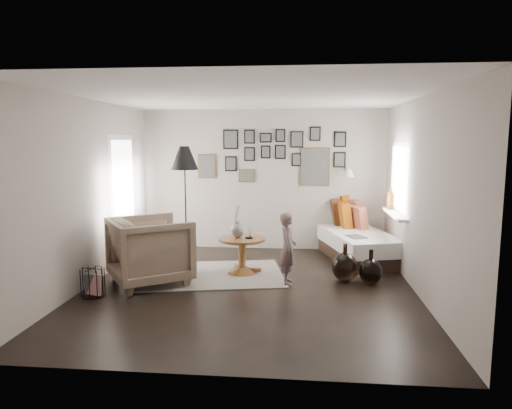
# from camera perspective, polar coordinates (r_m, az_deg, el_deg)

# --- Properties ---
(ground) EXTENTS (4.80, 4.80, 0.00)m
(ground) POSITION_cam_1_polar(r_m,az_deg,el_deg) (6.42, -0.88, -10.39)
(ground) COLOR black
(ground) RESTS_ON ground
(wall_back) EXTENTS (4.50, 0.00, 4.50)m
(wall_back) POSITION_cam_1_polar(r_m,az_deg,el_deg) (8.51, 0.88, 3.09)
(wall_back) COLOR #A99C94
(wall_back) RESTS_ON ground
(wall_front) EXTENTS (4.50, 0.00, 4.50)m
(wall_front) POSITION_cam_1_polar(r_m,az_deg,el_deg) (3.79, -4.94, -3.01)
(wall_front) COLOR #A99C94
(wall_front) RESTS_ON ground
(wall_left) EXTENTS (0.00, 4.80, 4.80)m
(wall_left) POSITION_cam_1_polar(r_m,az_deg,el_deg) (6.76, -20.22, 1.35)
(wall_left) COLOR #A99C94
(wall_left) RESTS_ON ground
(wall_right) EXTENTS (0.00, 4.80, 4.80)m
(wall_right) POSITION_cam_1_polar(r_m,az_deg,el_deg) (6.30, 19.89, 0.92)
(wall_right) COLOR #A99C94
(wall_right) RESTS_ON ground
(ceiling) EXTENTS (4.80, 4.80, 0.00)m
(ceiling) POSITION_cam_1_polar(r_m,az_deg,el_deg) (6.12, -0.94, 13.39)
(ceiling) COLOR white
(ceiling) RESTS_ON wall_back
(door_left) EXTENTS (0.00, 2.14, 2.14)m
(door_left) POSITION_cam_1_polar(r_m,az_deg,el_deg) (7.88, -16.28, 0.56)
(door_left) COLOR white
(door_left) RESTS_ON wall_left
(window_right) EXTENTS (0.15, 1.32, 1.30)m
(window_right) POSITION_cam_1_polar(r_m,az_deg,el_deg) (7.63, 16.73, -0.59)
(window_right) COLOR white
(window_right) RESTS_ON wall_right
(gallery_wall) EXTENTS (2.74, 0.03, 1.08)m
(gallery_wall) POSITION_cam_1_polar(r_m,az_deg,el_deg) (8.45, 2.83, 6.06)
(gallery_wall) COLOR brown
(gallery_wall) RESTS_ON wall_back
(wall_sconce) EXTENTS (0.18, 0.36, 0.16)m
(wall_sconce) POSITION_cam_1_polar(r_m,az_deg,el_deg) (8.26, 11.55, 3.91)
(wall_sconce) COLOR white
(wall_sconce) RESTS_ON wall_back
(rug) EXTENTS (2.37, 1.86, 0.01)m
(rug) POSITION_cam_1_polar(r_m,az_deg,el_deg) (7.05, -5.55, -8.70)
(rug) COLOR beige
(rug) RESTS_ON ground
(pedestal_table) EXTENTS (0.70, 0.70, 0.55)m
(pedestal_table) POSITION_cam_1_polar(r_m,az_deg,el_deg) (7.04, -1.74, -6.57)
(pedestal_table) COLOR brown
(pedestal_table) RESTS_ON ground
(vase) EXTENTS (0.20, 0.20, 0.50)m
(vase) POSITION_cam_1_polar(r_m,az_deg,el_deg) (6.97, -2.39, -2.92)
(vase) COLOR black
(vase) RESTS_ON pedestal_table
(candles) EXTENTS (0.12, 0.12, 0.26)m
(candles) POSITION_cam_1_polar(r_m,az_deg,el_deg) (6.93, -0.85, -3.20)
(candles) COLOR black
(candles) RESTS_ON pedestal_table
(daybed) EXTENTS (1.43, 2.27, 1.04)m
(daybed) POSITION_cam_1_polar(r_m,az_deg,el_deg) (8.22, 12.20, -4.11)
(daybed) COLOR black
(daybed) RESTS_ON ground
(magazine_on_daybed) EXTENTS (0.35, 0.39, 0.02)m
(magazine_on_daybed) POSITION_cam_1_polar(r_m,az_deg,el_deg) (7.55, 12.42, -3.96)
(magazine_on_daybed) COLOR black
(magazine_on_daybed) RESTS_ON daybed
(armchair) EXTENTS (1.45, 1.44, 0.96)m
(armchair) POSITION_cam_1_polar(r_m,az_deg,el_deg) (6.69, -13.06, -5.59)
(armchair) COLOR #725F4D
(armchair) RESTS_ON ground
(armchair_cushion) EXTENTS (0.61, 0.61, 0.20)m
(armchair_cushion) POSITION_cam_1_polar(r_m,az_deg,el_deg) (6.72, -12.68, -5.49)
(armchair_cushion) COLOR white
(armchair_cushion) RESTS_ON armchair
(floor_lamp) EXTENTS (0.45, 0.45, 1.93)m
(floor_lamp) POSITION_cam_1_polar(r_m,az_deg,el_deg) (7.69, -8.91, 5.23)
(floor_lamp) COLOR black
(floor_lamp) RESTS_ON ground
(magazine_basket) EXTENTS (0.34, 0.34, 0.37)m
(magazine_basket) POSITION_cam_1_polar(r_m,az_deg,el_deg) (6.41, -19.72, -9.17)
(magazine_basket) COLOR black
(magazine_basket) RESTS_ON ground
(demijohn_large) EXTENTS (0.37, 0.37, 0.55)m
(demijohn_large) POSITION_cam_1_polar(r_m,az_deg,el_deg) (6.77, 11.03, -7.66)
(demijohn_large) COLOR black
(demijohn_large) RESTS_ON ground
(demijohn_small) EXTENTS (0.33, 0.33, 0.50)m
(demijohn_small) POSITION_cam_1_polar(r_m,az_deg,el_deg) (6.71, 14.13, -8.12)
(demijohn_small) COLOR black
(demijohn_small) RESTS_ON ground
(child) EXTENTS (0.29, 0.40, 1.02)m
(child) POSITION_cam_1_polar(r_m,az_deg,el_deg) (6.49, 3.98, -5.50)
(child) COLOR brown
(child) RESTS_ON ground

